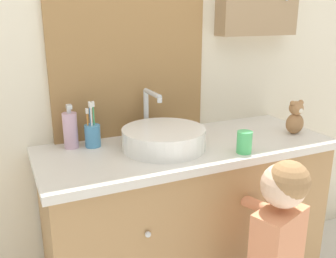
{
  "coord_description": "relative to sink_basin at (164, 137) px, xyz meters",
  "views": [
    {
      "loc": [
        -0.74,
        -1.06,
        1.4
      ],
      "look_at": [
        -0.12,
        0.29,
        0.94
      ],
      "focal_mm": 40.0,
      "sensor_mm": 36.0,
      "label": 1
    }
  ],
  "objects": [
    {
      "name": "sink_basin",
      "position": [
        0.0,
        0.0,
        0.0
      ],
      "size": [
        0.36,
        0.41,
        0.23
      ],
      "color": "white",
      "rests_on": "vanity_counter"
    },
    {
      "name": "wall_back",
      "position": [
        0.14,
        0.29,
        0.39
      ],
      "size": [
        3.2,
        0.18,
        2.5
      ],
      "color": "beige",
      "rests_on": "ground_plane"
    },
    {
      "name": "teddy_bear",
      "position": [
        0.66,
        -0.08,
        0.03
      ],
      "size": [
        0.09,
        0.08,
        0.17
      ],
      "color": "#9E7047",
      "rests_on": "vanity_counter"
    },
    {
      "name": "child_figure",
      "position": [
        0.27,
        -0.45,
        -0.36
      ],
      "size": [
        0.25,
        0.46,
        0.91
      ],
      "color": "slate",
      "rests_on": "ground_plane"
    },
    {
      "name": "vanity_counter",
      "position": [
        0.12,
        0.0,
        -0.47
      ],
      "size": [
        1.32,
        0.52,
        0.84
      ],
      "color": "#A37A4C",
      "rests_on": "ground_plane"
    },
    {
      "name": "soap_dispenser",
      "position": [
        -0.36,
        0.17,
        0.03
      ],
      "size": [
        0.06,
        0.06,
        0.19
      ],
      "color": "#CCA3BC",
      "rests_on": "vanity_counter"
    },
    {
      "name": "drinking_cup",
      "position": [
        0.28,
        -0.19,
        -0.0
      ],
      "size": [
        0.06,
        0.06,
        0.09
      ],
      "primitive_type": "cylinder",
      "color": "#4CC670",
      "rests_on": "vanity_counter"
    },
    {
      "name": "toothbrush_holder",
      "position": [
        -0.27,
        0.15,
        0.01
      ],
      "size": [
        0.07,
        0.07,
        0.2
      ],
      "color": "#4C93C6",
      "rests_on": "vanity_counter"
    }
  ]
}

